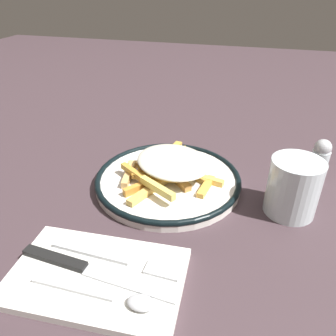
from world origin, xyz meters
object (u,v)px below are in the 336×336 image
(knife, at_px, (83,268))
(plate, at_px, (168,180))
(spoon, at_px, (113,297))
(fork, at_px, (115,258))
(salt_shaker, at_px, (319,161))
(water_glass, at_px, (293,187))
(napkin, at_px, (97,277))
(fries_heap, at_px, (170,166))

(knife, bearing_deg, plate, 168.52)
(knife, height_order, spoon, spoon)
(fork, relative_size, knife, 0.84)
(plate, height_order, salt_shaker, salt_shaker)
(water_glass, relative_size, salt_shaker, 1.09)
(plate, height_order, napkin, plate)
(fries_heap, xyz_separation_m, fork, (0.20, -0.02, -0.02))
(napkin, xyz_separation_m, salt_shaker, (-0.31, 0.28, 0.04))
(fork, bearing_deg, water_glass, 129.28)
(fries_heap, relative_size, napkin, 0.92)
(napkin, bearing_deg, fork, 156.12)
(fork, bearing_deg, spoon, 22.28)
(plate, relative_size, napkin, 1.20)
(salt_shaker, bearing_deg, spoon, -35.97)
(knife, distance_m, water_glass, 0.32)
(napkin, height_order, fork, fork)
(napkin, xyz_separation_m, knife, (-0.00, -0.02, 0.01))
(plate, bearing_deg, spoon, 1.79)
(fries_heap, xyz_separation_m, water_glass, (0.02, 0.20, 0.01))
(fries_heap, height_order, spoon, fries_heap)
(salt_shaker, bearing_deg, plate, -72.04)
(napkin, distance_m, knife, 0.02)
(plate, xyz_separation_m, fries_heap, (-0.00, 0.00, 0.03))
(napkin, bearing_deg, fries_heap, 172.68)
(plate, bearing_deg, napkin, -6.77)
(spoon, xyz_separation_m, water_glass, (-0.23, 0.20, 0.03))
(water_glass, bearing_deg, napkin, -48.21)
(knife, distance_m, salt_shaker, 0.43)
(water_glass, bearing_deg, knife, -50.63)
(salt_shaker, bearing_deg, knife, -44.13)
(fork, distance_m, knife, 0.04)
(fries_heap, distance_m, knife, 0.24)
(napkin, bearing_deg, spoon, 51.41)
(fork, distance_m, spoon, 0.06)
(napkin, distance_m, water_glass, 0.31)
(fork, height_order, spoon, spoon)
(fries_heap, height_order, water_glass, water_glass)
(fork, height_order, knife, knife)
(plate, relative_size, fork, 1.45)
(spoon, xyz_separation_m, salt_shaker, (-0.34, 0.24, 0.03))
(plate, height_order, spoon, spoon)
(plate, xyz_separation_m, water_glass, (0.02, 0.20, 0.04))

